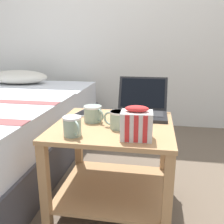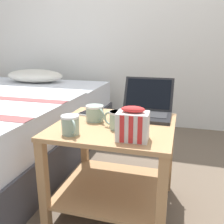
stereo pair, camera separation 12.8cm
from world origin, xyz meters
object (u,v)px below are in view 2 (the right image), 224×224
laptop (146,109)px  cell_phone (88,112)px  mug_front_right (118,119)px  mug_front_left (95,112)px  mug_mid_center (70,124)px  snack_bag (133,125)px

laptop → cell_phone: (-0.35, -0.03, -0.04)m
mug_front_right → mug_front_left: bearing=150.0°
laptop → mug_mid_center: bearing=-125.9°
mug_front_right → mug_mid_center: mug_mid_center is taller
mug_front_left → mug_mid_center: mug_mid_center is taller
mug_front_left → mug_mid_center: size_ratio=1.12×
laptop → mug_mid_center: 0.51m
mug_mid_center → cell_phone: (-0.06, 0.37, -0.05)m
mug_front_left → mug_mid_center: 0.23m
laptop → mug_mid_center: (-0.30, -0.41, 0.01)m
mug_mid_center → laptop: bearing=54.1°
mug_mid_center → mug_front_right: bearing=35.8°
mug_mid_center → snack_bag: snack_bag is taller
snack_bag → mug_front_left: bearing=139.3°
laptop → mug_front_right: bearing=-110.6°
snack_bag → cell_phone: size_ratio=0.99×
snack_bag → cell_phone: 0.51m
mug_mid_center → snack_bag: 0.30m
laptop → mug_mid_center: laptop is taller
laptop → mug_mid_center: size_ratio=2.80×
snack_bag → cell_phone: bearing=134.1°
mug_front_right → mug_mid_center: size_ratio=1.18×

